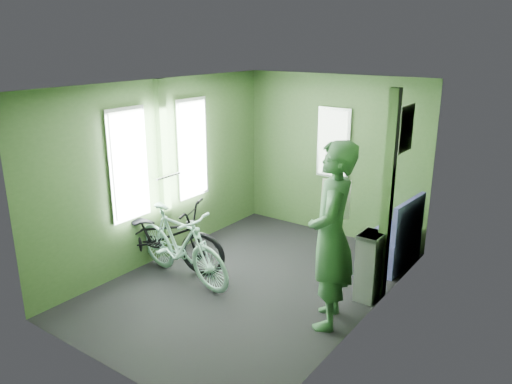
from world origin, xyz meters
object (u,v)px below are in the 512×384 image
bicycle_black (163,269)px  passenger (331,236)px  bench_seat (392,245)px  waste_box (370,266)px  bicycle_mint (182,281)px

bicycle_black → passenger: size_ratio=0.90×
bicycle_black → bench_seat: size_ratio=1.88×
waste_box → bench_seat: bearing=96.8°
bench_seat → bicycle_black: bearing=-138.3°
bicycle_mint → passenger: passenger is taller
passenger → waste_box: 0.90m
waste_box → bench_seat: 0.99m
bicycle_black → waste_box: bearing=-87.9°
passenger → bench_seat: size_ratio=2.09×
bicycle_mint → waste_box: bearing=-58.1°
bicycle_mint → passenger: bearing=-76.3°
bicycle_black → waste_box: size_ratio=2.22×
bicycle_black → bench_seat: bench_seat is taller
bicycle_black → passenger: passenger is taller
waste_box → bicycle_black: bearing=-160.9°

